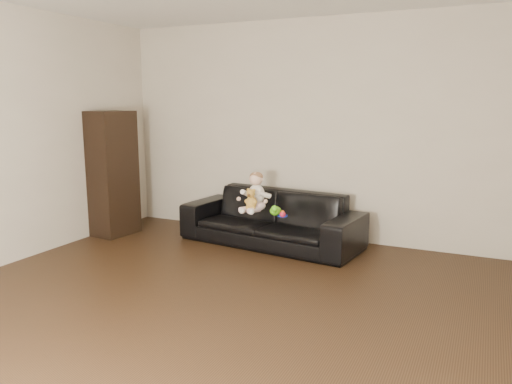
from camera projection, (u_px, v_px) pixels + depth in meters
The scene contains 10 objects.
floor at pixel (193, 327), 3.71m from camera, with size 5.50×5.50×0.00m, color #311F11.
wall_back at pixel (314, 131), 5.92m from camera, with size 5.00×5.00×0.00m, color #BFB4A0.
sofa at pixel (271, 218), 5.80m from camera, with size 2.09×0.82×0.61m, color black.
cabinet at pixel (113, 174), 6.15m from camera, with size 0.38×0.53×1.53m, color black.
shelf_item at pixel (113, 146), 6.08m from camera, with size 0.18×0.25×0.28m, color silver.
baby at pixel (256, 194), 5.70m from camera, with size 0.35×0.41×0.45m.
teddy_bear at pixel (251, 199), 5.58m from camera, with size 0.14×0.14×0.23m.
toy_green at pixel (276, 211), 5.51m from camera, with size 0.12×0.15×0.10m, color #55C417.
toy_rattle at pixel (283, 214), 5.43m from camera, with size 0.07×0.07×0.07m, color red.
toy_blue_disc at pixel (283, 216), 5.47m from camera, with size 0.11×0.11×0.02m, color #182DC1.
Camera 1 is at (1.89, -2.94, 1.67)m, focal length 35.00 mm.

